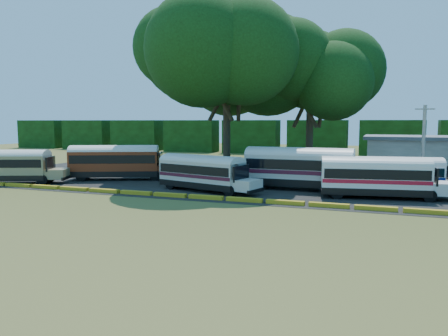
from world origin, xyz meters
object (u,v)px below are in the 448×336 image
(bus_cream_west, at_px, (203,171))
(tree_west, at_px, (227,54))
(bus_beige, at_px, (7,164))
(bus_red, at_px, (117,160))
(bus_white_red, at_px, (377,175))

(bus_cream_west, xyz_separation_m, tree_west, (-1.96, 11.21, 11.24))
(bus_beige, distance_m, bus_cream_west, 19.02)
(bus_red, height_order, tree_west, tree_west)
(bus_beige, distance_m, bus_white_red, 32.76)
(bus_cream_west, relative_size, bus_white_red, 0.96)
(bus_beige, bearing_deg, bus_white_red, -15.69)
(bus_cream_west, height_order, bus_white_red, bus_white_red)
(bus_white_red, xyz_separation_m, tree_west, (-15.64, 9.90, 11.17))
(bus_beige, xyz_separation_m, bus_red, (8.08, 5.84, 0.16))
(bus_beige, distance_m, tree_west, 24.31)
(bus_beige, xyz_separation_m, bus_white_red, (32.57, 3.53, -0.05))
(bus_red, distance_m, tree_west, 16.01)
(bus_red, xyz_separation_m, bus_white_red, (24.49, -2.31, -0.20))
(bus_red, height_order, bus_cream_west, bus_red)
(bus_cream_west, relative_size, tree_west, 0.51)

